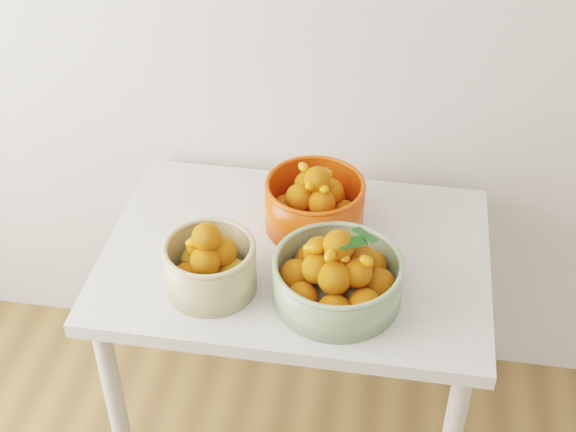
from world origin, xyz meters
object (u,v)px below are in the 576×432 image
bowl_orange (315,203)px  bowl_cream (210,265)px  table (296,278)px  bowl_green (337,276)px

bowl_orange → bowl_cream: bearing=-127.9°
table → bowl_cream: (-0.19, -0.17, 0.17)m
table → bowl_cream: 0.30m
bowl_orange → bowl_green: bearing=-71.2°
bowl_green → bowl_orange: (-0.09, 0.27, 0.01)m
bowl_cream → bowl_green: bowl_green is taller
table → bowl_cream: bearing=-138.3°
table → bowl_orange: 0.21m
bowl_cream → bowl_orange: (0.22, 0.28, 0.00)m
table → bowl_orange: bearing=74.0°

